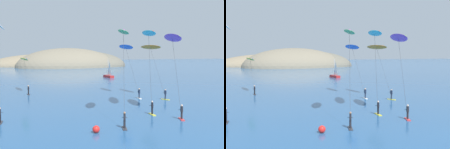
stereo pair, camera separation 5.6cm
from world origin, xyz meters
The scene contains 9 objects.
headland_island centered at (23.82, 142.23, 0.00)m, with size 77.99×53.06×21.00m.
sailboat_far centered at (13.75, 63.83, 0.64)m, with size 1.61×5.92×5.70m.
kitesurfer_green centered at (-7.68, 12.39, 8.96)m, with size 4.16×7.48×10.16m.
kitesurfer_yellow centered at (-14.71, 39.65, 5.93)m, with size 1.37×7.66×6.72m.
kitesurfer_cyan centered at (-2.61, 15.09, 9.39)m, with size 3.59×6.46×10.40m.
kitesurfer_purple centered at (-0.75, 12.52, 8.78)m, with size 3.40×7.32×9.91m.
kitesurfer_orange centered at (4.60, 25.52, 7.96)m, with size 1.24×8.49×8.98m.
kitesurfer_blue centered at (1.57, 28.88, 8.00)m, with size 1.52×8.68×9.11m.
marker_buoy centered at (-12.68, 8.30, 0.35)m, with size 0.70×0.70×0.70m, color red.
Camera 2 is at (-22.25, -15.71, 7.41)m, focal length 45.00 mm.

